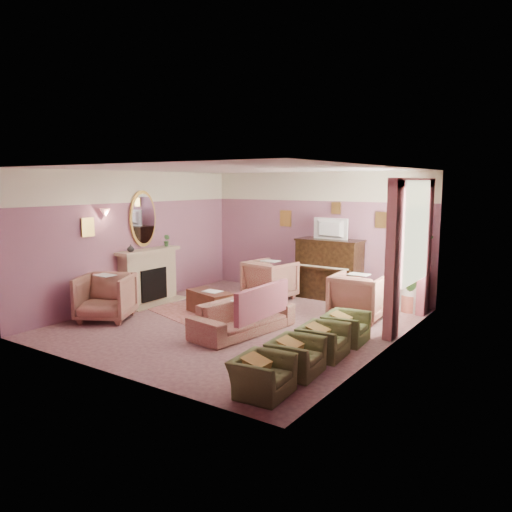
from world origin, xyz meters
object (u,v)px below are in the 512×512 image
Objects in this scene: side_table at (413,294)px; sofa at (243,310)px; floral_armchair_left at (270,278)px; olive_chair_c at (323,336)px; coffee_table at (210,302)px; olive_chair_d at (346,323)px; piano at (329,270)px; floral_armchair_right at (358,294)px; floral_armchair_front at (105,295)px; television at (329,227)px; olive_chair_a at (262,370)px; olive_chair_b at (296,351)px.

sofa is at bearing -122.23° from side_table.
olive_chair_c is at bearing -45.36° from floral_armchair_left.
olive_chair_d is (2.93, -0.14, 0.09)m from coffee_table.
piano is 1.92× the size of olive_chair_c.
floral_armchair_right is at bearing 99.66° from olive_chair_c.
floral_armchair_left and floral_armchair_front have the same top height.
coffee_table is at bearing -100.43° from floral_armchair_left.
coffee_table is at bearing 47.69° from floral_armchair_front.
sofa is 2.02× the size of floral_armchair_right.
television is at bearing -179.70° from side_table.
television is 0.83× the size of floral_armchair_front.
olive_chair_c is 1.04× the size of side_table.
coffee_table is 1.43× the size of side_table.
television is 5.44m from olive_chair_a.
floral_armchair_right is 1.00× the size of floral_armchair_front.
piano is at bearing 120.96° from olive_chair_d.
sofa is 2.02× the size of floral_armchair_left.
olive_chair_b reaches higher than coffee_table.
television is (0.00, -0.05, 0.95)m from piano.
piano is 0.72× the size of sofa.
olive_chair_a is at bearing -90.00° from olive_chair_d.
olive_chair_d is at bearing 90.00° from olive_chair_c.
floral_armchair_front reaches higher than side_table.
floral_armchair_right is 1.32× the size of olive_chair_b.
sofa is 2.00m from olive_chair_b.
floral_armchair_right is at bearing 95.60° from olive_chair_a.
olive_chair_b is 0.82m from olive_chair_c.
olive_chair_b is (0.38, -3.05, -0.17)m from floral_armchair_right.
olive_chair_b is (1.58, -4.28, -0.33)m from piano.
olive_chair_a is 5.07m from side_table.
piano is at bearing 110.30° from olive_chair_b.
olive_chair_d is (0.00, 0.82, 0.00)m from olive_chair_c.
television reaches higher than sofa.
floral_armchair_right is at bearing -45.67° from piano.
olive_chair_a is at bearing -90.00° from olive_chair_c.
olive_chair_a is at bearing -49.18° from sofa.
floral_armchair_left is 1.00× the size of floral_armchair_front.
olive_chair_a and olive_chair_c have the same top height.
olive_chair_d is at bearing -58.55° from television.
floral_armchair_front is at bearing -144.88° from floral_armchair_right.
sofa is 2.68× the size of olive_chair_d.
sofa is at bearing -91.53° from television.
floral_armchair_left is 2.28m from floral_armchair_right.
floral_armchair_left is (0.31, 1.70, 0.26)m from coffee_table.
piano is at bearing 114.59° from olive_chair_c.
floral_armchair_left and floral_armchair_right have the same top height.
television is 3.35m from sofa.
television is at bearing 121.45° from olive_chair_d.
television reaches higher than floral_armchair_right.
sofa reaches higher than olive_chair_d.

